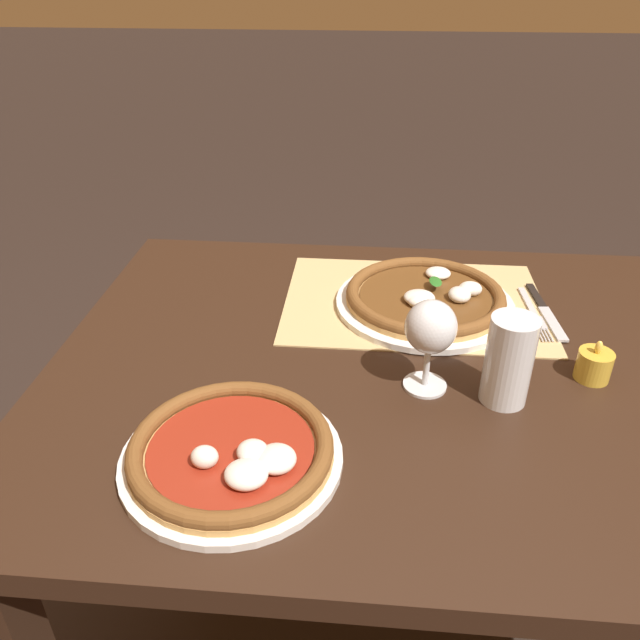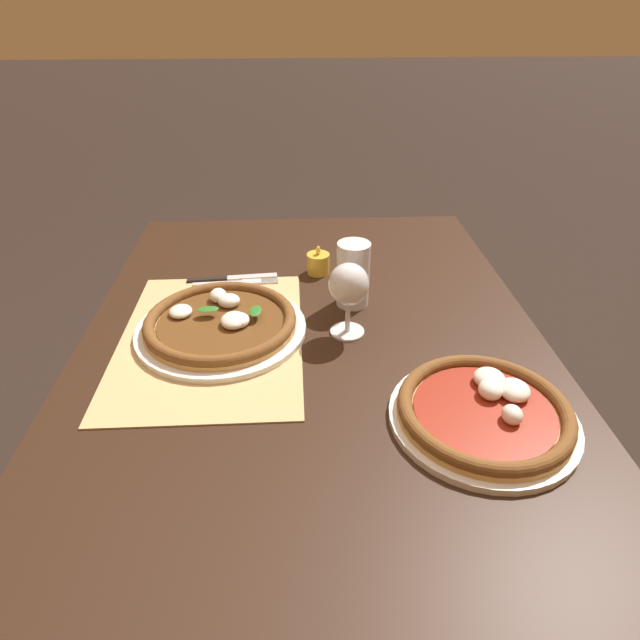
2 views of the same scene
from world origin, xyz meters
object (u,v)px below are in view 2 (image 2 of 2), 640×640
pint_glass (353,276)px  fork (237,283)px  votive_candle (318,264)px  pizza_near (221,323)px  pizza_far (485,411)px  knife (233,278)px  wine_glass (349,287)px

pint_glass → fork: (-0.10, -0.26, -0.06)m
votive_candle → pizza_near: bearing=-39.3°
pizza_near → pizza_far: bearing=57.8°
pizza_far → knife: 0.69m
pint_glass → votive_candle: bearing=-156.1°
pizza_far → pint_glass: 0.43m
pizza_far → wine_glass: 0.35m
pizza_far → fork: (-0.49, -0.44, -0.01)m
pint_glass → fork: 0.29m
pizza_near → wine_glass: 0.27m
fork → knife: knife is taller
votive_candle → pint_glass: bearing=23.9°
fork → knife: 0.03m
wine_glass → votive_candle: bearing=-170.3°
pizza_near → knife: (-0.23, 0.00, -0.02)m
votive_candle → knife: bearing=-82.2°
fork → wine_glass: bearing=48.2°
wine_glass → fork: wine_glass is taller
fork → votive_candle: bearing=104.9°
pizza_near → wine_glass: (0.01, 0.26, 0.08)m
knife → votive_candle: votive_candle is taller
pizza_near → wine_glass: bearing=87.4°
fork → pizza_far: bearing=41.8°
wine_glass → fork: size_ratio=0.77×
pizza_near → knife: bearing=179.3°
fork → knife: (-0.02, -0.01, 0.00)m
pizza_near → votive_candle: 0.33m
pint_glass → fork: size_ratio=0.72×
votive_candle → pizza_far: bearing=24.1°
pint_glass → votive_candle: size_ratio=2.01×
wine_glass → votive_candle: (-0.27, -0.05, -0.08)m
pizza_near → pint_glass: size_ratio=2.38×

